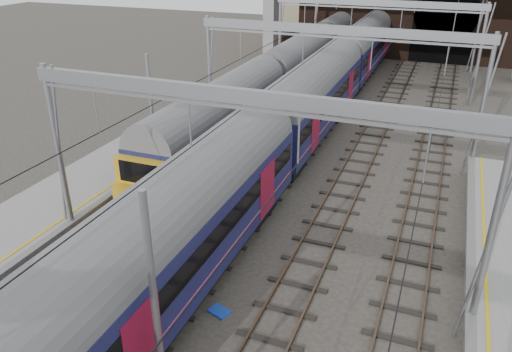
% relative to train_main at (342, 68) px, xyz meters
% --- Properties ---
extents(tracks, '(14.40, 80.00, 0.22)m').
position_rel_train_main_xyz_m(tracks, '(2.00, -18.76, -2.66)').
color(tracks, '#4C3828').
rests_on(tracks, ground).
extents(overhead_line, '(16.80, 80.00, 8.00)m').
position_rel_train_main_xyz_m(overhead_line, '(2.00, -12.27, 3.89)').
color(overhead_line, gray).
rests_on(overhead_line, ground).
extents(retaining_wall, '(28.00, 2.75, 9.00)m').
position_rel_train_main_xyz_m(retaining_wall, '(3.40, 18.17, 1.65)').
color(retaining_wall, black).
rests_on(retaining_wall, ground).
extents(train_main, '(3.12, 71.94, 5.25)m').
position_rel_train_main_xyz_m(train_main, '(0.00, 0.00, 0.00)').
color(train_main, black).
rests_on(train_main, ground).
extents(train_second, '(2.85, 65.80, 4.88)m').
position_rel_train_main_xyz_m(train_second, '(-4.00, 9.44, -0.16)').
color(train_second, black).
rests_on(train_second, ground).
extents(relay_cabinet, '(0.64, 0.59, 1.02)m').
position_rel_train_main_xyz_m(relay_cabinet, '(-3.01, -31.34, -2.17)').
color(relay_cabinet, silver).
rests_on(relay_cabinet, ground).
extents(equip_cover_b, '(0.86, 0.72, 0.09)m').
position_rel_train_main_xyz_m(equip_cover_b, '(1.81, -27.65, -2.64)').
color(equip_cover_b, blue).
rests_on(equip_cover_b, ground).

